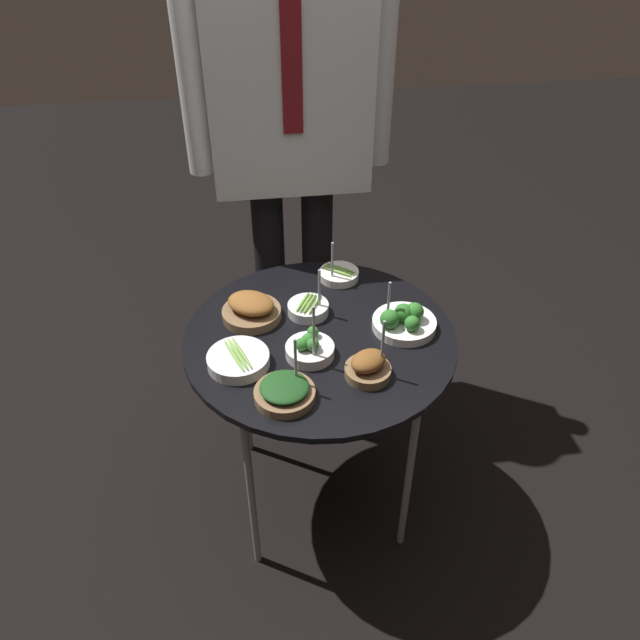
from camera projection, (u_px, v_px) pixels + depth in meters
ground_plane at (320, 491)px, 2.02m from camera, size 8.00×8.00×0.00m
serving_cart at (320, 347)px, 1.65m from camera, size 0.71×0.71×0.65m
bowl_broccoli_mid_left at (310, 348)px, 1.55m from camera, size 0.12×0.12×0.17m
bowl_roast_mid_right at (251, 309)px, 1.67m from camera, size 0.16×0.16×0.07m
bowl_asparagus_near_rim at (308, 308)px, 1.69m from camera, size 0.11×0.11×0.14m
bowl_roast_front_center at (368, 366)px, 1.49m from camera, size 0.12×0.11×0.16m
bowl_broccoli_far_rim at (404, 321)px, 1.63m from camera, size 0.17×0.17×0.14m
bowl_asparagus_center at (238, 360)px, 1.52m from camera, size 0.15×0.15×0.04m
bowl_spinach_front_right at (285, 391)px, 1.43m from camera, size 0.14×0.14×0.15m
bowl_asparagus_back_right at (339, 274)px, 1.83m from camera, size 0.12×0.12×0.13m
waiter_figure at (289, 107)px, 1.81m from camera, size 0.62×0.23×1.67m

